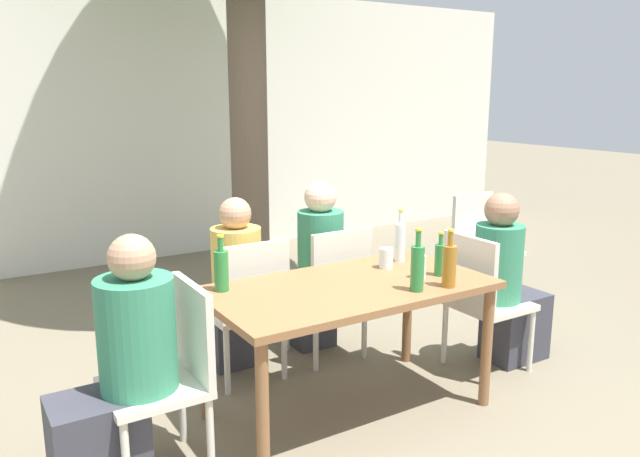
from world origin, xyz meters
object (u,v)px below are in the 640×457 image
at_px(person_seated_0, 120,378).
at_px(drinking_glass_1, 386,258).
at_px(green_bottle_1, 221,269).
at_px(person_seated_2, 231,293).
at_px(person_seated_1, 507,289).
at_px(dining_table_front, 349,299).
at_px(patio_chair_1, 480,295).
at_px(drinking_glass_0, 420,267).
at_px(amber_bottle_4, 449,265).
at_px(patio_chair_4, 481,241).
at_px(water_bottle_2, 400,241).
at_px(patio_chair_2, 248,302).
at_px(person_seated_3, 313,274).
at_px(green_bottle_3, 440,259).
at_px(patio_chair_0, 172,368).
at_px(green_bottle_0, 417,267).
at_px(patio_chair_3, 332,286).

height_order(person_seated_0, drinking_glass_1, person_seated_0).
distance_m(person_seated_0, drinking_glass_1, 1.62).
height_order(green_bottle_1, drinking_glass_1, green_bottle_1).
bearing_deg(person_seated_2, person_seated_0, 43.60).
bearing_deg(person_seated_1, person_seated_0, 90.00).
xyz_separation_m(dining_table_front, drinking_glass_1, (0.36, 0.15, 0.14)).
distance_m(green_bottle_1, drinking_glass_1, 0.99).
relative_size(patio_chair_1, drinking_glass_0, 6.93).
distance_m(patio_chair_1, amber_bottle_4, 0.74).
relative_size(patio_chair_4, person_seated_0, 0.77).
bearing_deg(person_seated_1, drinking_glass_0, 97.55).
height_order(person_seated_1, water_bottle_2, person_seated_1).
bearing_deg(patio_chair_2, person_seated_0, 34.60).
height_order(person_seated_1, drinking_glass_1, person_seated_1).
relative_size(patio_chair_1, patio_chair_4, 1.00).
relative_size(person_seated_3, green_bottle_3, 4.70).
bearing_deg(patio_chair_1, patio_chair_4, -46.16).
bearing_deg(person_seated_1, patio_chair_4, -38.81).
height_order(patio_chair_0, green_bottle_1, green_bottle_1).
height_order(patio_chair_0, person_seated_1, person_seated_1).
bearing_deg(green_bottle_0, amber_bottle_4, -10.50).
height_order(person_seated_2, water_bottle_2, person_seated_2).
bearing_deg(amber_bottle_4, person_seated_3, 95.72).
height_order(water_bottle_2, green_bottle_3, water_bottle_2).
bearing_deg(patio_chair_2, drinking_glass_0, 133.13).
distance_m(patio_chair_2, water_bottle_2, 0.99).
xyz_separation_m(patio_chair_0, patio_chair_3, (1.30, 0.64, 0.00)).
distance_m(patio_chair_4, green_bottle_3, 1.94).
bearing_deg(patio_chair_3, green_bottle_0, 85.59).
bearing_deg(person_seated_3, patio_chair_1, 128.17).
height_order(person_seated_0, drinking_glass_0, person_seated_0).
relative_size(patio_chair_1, green_bottle_1, 3.01).
distance_m(patio_chair_2, green_bottle_3, 1.18).
relative_size(green_bottle_1, amber_bottle_4, 0.95).
bearing_deg(patio_chair_1, amber_bottle_4, 118.42).
bearing_deg(water_bottle_2, drinking_glass_0, -110.00).
xyz_separation_m(person_seated_2, water_bottle_2, (0.82, -0.66, 0.37)).
height_order(patio_chair_3, drinking_glass_0, patio_chair_3).
distance_m(patio_chair_0, person_seated_1, 2.23).
bearing_deg(patio_chair_1, patio_chair_0, 90.00).
bearing_deg(person_seated_1, dining_table_front, 90.00).
bearing_deg(patio_chair_1, drinking_glass_1, 76.95).
relative_size(patio_chair_0, person_seated_3, 0.76).
xyz_separation_m(person_seated_2, green_bottle_1, (-0.32, -0.62, 0.36)).
bearing_deg(patio_chair_4, water_bottle_2, -152.45).
relative_size(water_bottle_2, drinking_glass_1, 2.71).
xyz_separation_m(person_seated_0, person_seated_3, (1.53, 0.88, 0.01)).
height_order(person_seated_0, water_bottle_2, person_seated_0).
bearing_deg(patio_chair_2, green_bottle_0, 120.58).
height_order(patio_chair_3, green_bottle_0, green_bottle_0).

